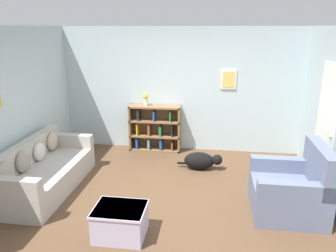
% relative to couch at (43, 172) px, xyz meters
% --- Properties ---
extents(ground_plane, '(14.00, 14.00, 0.00)m').
position_rel_couch_xyz_m(ground_plane, '(2.01, 0.01, -0.30)').
color(ground_plane, brown).
extents(wall_back, '(5.60, 0.13, 2.60)m').
position_rel_couch_xyz_m(wall_back, '(2.01, 2.26, 1.00)').
color(wall_back, silver).
rests_on(wall_back, ground_plane).
extents(wall_left, '(0.13, 5.00, 2.60)m').
position_rel_couch_xyz_m(wall_left, '(-0.54, 0.01, 1.00)').
color(wall_left, silver).
rests_on(wall_left, ground_plane).
extents(couch, '(0.86, 2.05, 0.79)m').
position_rel_couch_xyz_m(couch, '(0.00, 0.00, 0.00)').
color(couch, '#ADA89E').
rests_on(couch, ground_plane).
extents(bookshelf, '(1.09, 0.30, 0.99)m').
position_rel_couch_xyz_m(bookshelf, '(1.49, 2.06, 0.18)').
color(bookshelf, olive).
rests_on(bookshelf, ground_plane).
extents(recliner_chair, '(0.97, 1.04, 1.02)m').
position_rel_couch_xyz_m(recliner_chair, '(3.88, -0.16, 0.05)').
color(recliner_chair, slate).
rests_on(recliner_chair, ground_plane).
extents(coffee_table, '(0.66, 0.54, 0.40)m').
position_rel_couch_xyz_m(coffee_table, '(1.60, -1.06, -0.09)').
color(coffee_table, '#BCB2D1').
rests_on(coffee_table, ground_plane).
extents(dog, '(0.86, 0.30, 0.33)m').
position_rel_couch_xyz_m(dog, '(2.53, 1.15, -0.13)').
color(dog, black).
rests_on(dog, ground_plane).
extents(vase, '(0.11, 0.11, 0.26)m').
position_rel_couch_xyz_m(vase, '(1.31, 2.04, 0.83)').
color(vase, silver).
rests_on(vase, bookshelf).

